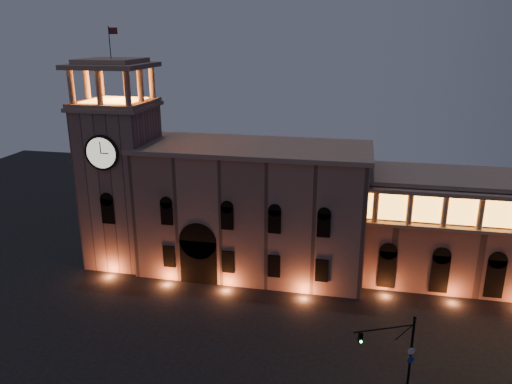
% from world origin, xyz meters
% --- Properties ---
extents(ground, '(160.00, 160.00, 0.00)m').
position_xyz_m(ground, '(0.00, 0.00, 0.00)').
color(ground, black).
rests_on(ground, ground).
extents(government_building, '(30.80, 12.80, 17.60)m').
position_xyz_m(government_building, '(-2.08, 21.93, 8.77)').
color(government_building, '#896659').
rests_on(government_building, ground).
extents(clock_tower, '(9.80, 9.80, 32.40)m').
position_xyz_m(clock_tower, '(-20.50, 20.98, 12.50)').
color(clock_tower, '#896659').
rests_on(clock_tower, ground).
extents(traffic_light, '(5.53, 2.68, 8.19)m').
position_xyz_m(traffic_light, '(16.27, -0.90, 4.30)').
color(traffic_light, black).
rests_on(traffic_light, ground).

